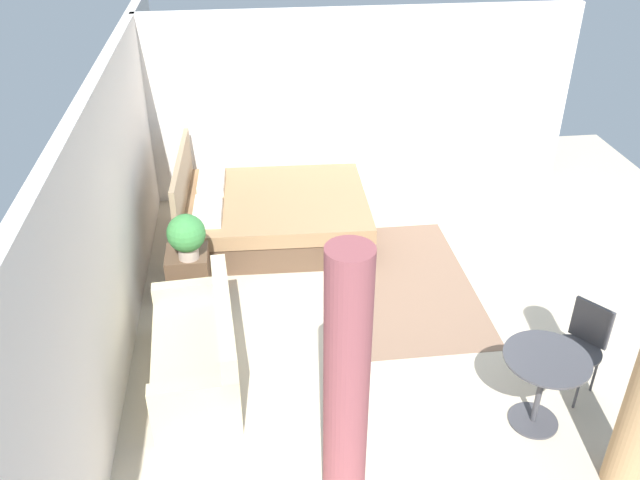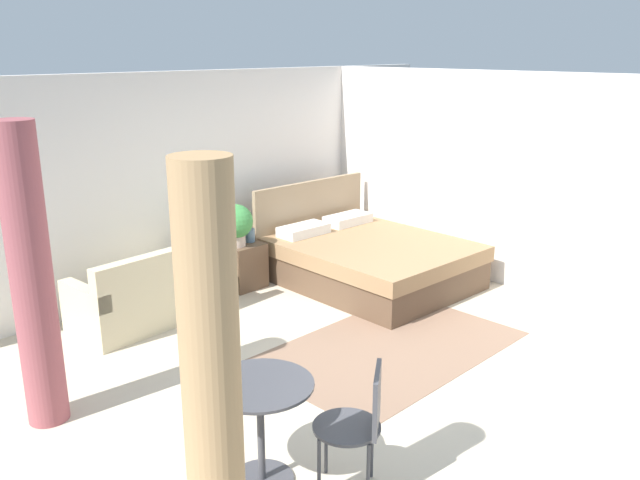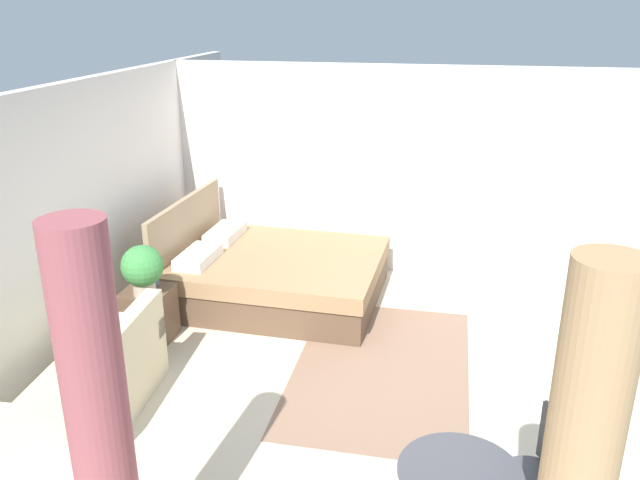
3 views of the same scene
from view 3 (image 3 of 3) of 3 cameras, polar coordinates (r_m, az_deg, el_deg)
ground_plane at (r=5.80m, az=4.50°, el=-12.96°), size 8.48×8.70×0.02m
wall_back at (r=6.21m, az=-22.23°, el=0.80°), size 8.48×0.12×2.51m
wall_right at (r=7.83m, az=7.40°, el=5.98°), size 0.12×5.70×2.51m
area_rug at (r=6.08m, az=5.47°, el=-11.16°), size 2.50×1.57×0.01m
bed at (r=7.28m, az=-4.11°, el=-3.06°), size 1.91×2.31×1.10m
couch at (r=5.55m, az=-19.50°, el=-12.36°), size 1.61×0.83×0.82m
nightstand at (r=6.62m, az=-14.90°, el=-6.40°), size 0.45×0.44×0.54m
potted_plant at (r=6.31m, az=-15.45°, el=-2.39°), size 0.40×0.40×0.50m
vase at (r=6.57m, az=-14.68°, el=-3.25°), size 0.13×0.13×0.16m
cafe_chair_near_window at (r=4.35m, az=19.37°, el=-18.45°), size 0.61×0.61×0.86m
curtain_right at (r=3.47m, az=-18.77°, el=-16.54°), size 0.30×0.30×2.30m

